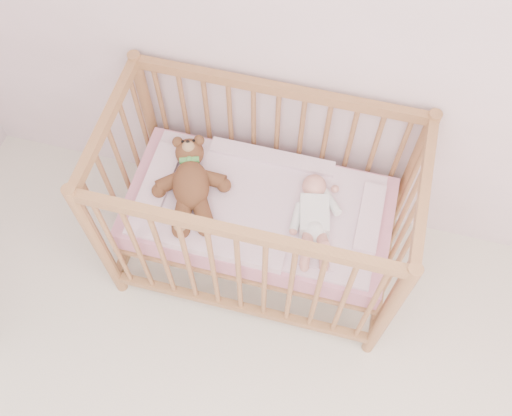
% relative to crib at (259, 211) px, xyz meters
% --- Properties ---
extents(wall_back, '(4.00, 0.02, 2.70)m').
position_rel_crib_xyz_m(wall_back, '(0.31, 0.40, 0.85)').
color(wall_back, beige).
rests_on(wall_back, floor).
extents(crib, '(1.36, 0.76, 1.00)m').
position_rel_crib_xyz_m(crib, '(0.00, 0.00, 0.00)').
color(crib, '#B5844D').
rests_on(crib, floor).
extents(mattress, '(1.22, 0.62, 0.13)m').
position_rel_crib_xyz_m(mattress, '(0.00, 0.00, -0.01)').
color(mattress, pink).
rests_on(mattress, crib).
extents(blanket, '(1.10, 0.58, 0.06)m').
position_rel_crib_xyz_m(blanket, '(0.00, 0.00, 0.06)').
color(blanket, '#F6A9CA').
rests_on(blanket, mattress).
extents(baby, '(0.33, 0.53, 0.12)m').
position_rel_crib_xyz_m(baby, '(0.26, -0.02, 0.14)').
color(baby, white).
rests_on(baby, blanket).
extents(teddy_bear, '(0.53, 0.63, 0.15)m').
position_rel_crib_xyz_m(teddy_bear, '(-0.31, -0.02, 0.15)').
color(teddy_bear, brown).
rests_on(teddy_bear, blanket).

